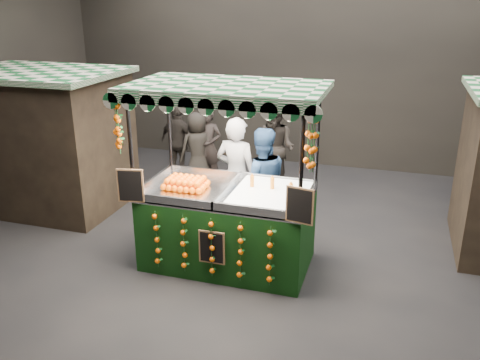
% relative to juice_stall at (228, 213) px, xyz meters
% --- Properties ---
extents(ground, '(12.00, 12.00, 0.00)m').
position_rel_juice_stall_xyz_m(ground, '(0.33, 0.25, -0.85)').
color(ground, black).
rests_on(ground, ground).
extents(market_hall, '(12.10, 10.10, 5.05)m').
position_rel_juice_stall_xyz_m(market_hall, '(0.33, 0.25, 2.53)').
color(market_hall, black).
rests_on(market_hall, ground).
extents(neighbour_stall_left, '(3.00, 2.20, 2.60)m').
position_rel_juice_stall_xyz_m(neighbour_stall_left, '(-4.07, 1.25, 0.46)').
color(neighbour_stall_left, black).
rests_on(neighbour_stall_left, ground).
extents(juice_stall, '(2.83, 1.66, 2.74)m').
position_rel_juice_stall_xyz_m(juice_stall, '(0.00, 0.00, 0.00)').
color(juice_stall, black).
rests_on(juice_stall, ground).
extents(vendor_grey, '(0.79, 0.58, 2.02)m').
position_rel_juice_stall_xyz_m(vendor_grey, '(-0.24, 1.17, 0.16)').
color(vendor_grey, gray).
rests_on(vendor_grey, ground).
extents(vendor_blue, '(1.12, 1.01, 1.87)m').
position_rel_juice_stall_xyz_m(vendor_blue, '(0.20, 1.16, 0.09)').
color(vendor_blue, navy).
rests_on(vendor_blue, ground).
extents(shopper_0, '(0.60, 0.39, 1.64)m').
position_rel_juice_stall_xyz_m(shopper_0, '(-1.54, 3.28, -0.03)').
color(shopper_0, '#2C2624').
rests_on(shopper_0, ground).
extents(shopper_1, '(1.06, 0.93, 1.83)m').
position_rel_juice_stall_xyz_m(shopper_1, '(-0.06, 3.23, 0.07)').
color(shopper_1, '#2B2623').
rests_on(shopper_1, ground).
extents(shopper_2, '(1.05, 0.65, 1.67)m').
position_rel_juice_stall_xyz_m(shopper_2, '(-2.27, 3.38, -0.01)').
color(shopper_2, '#2D2824').
rests_on(shopper_2, ground).
extents(shopper_4, '(0.90, 0.90, 1.58)m').
position_rel_juice_stall_xyz_m(shopper_4, '(-1.74, 3.15, -0.06)').
color(shopper_4, '#282420').
rests_on(shopper_4, ground).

